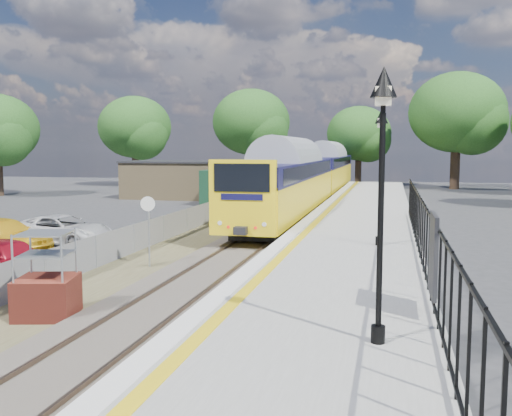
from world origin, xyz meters
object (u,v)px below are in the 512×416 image
(brick_plinth, at_px, (46,277))
(speed_sign, at_px, (148,220))
(victorian_lamp_south, at_px, (382,141))
(train, at_px, (313,173))
(car_yellow, at_px, (4,236))
(car_white, at_px, (62,230))
(victorian_lamp_north, at_px, (381,145))
(car_red, at_px, (9,258))

(brick_plinth, relative_size, speed_sign, 0.86)
(victorian_lamp_south, relative_size, train, 0.11)
(victorian_lamp_south, xyz_separation_m, car_yellow, (-15.07, 10.25, -3.64))
(train, relative_size, car_white, 8.84)
(victorian_lamp_south, bearing_deg, speed_sign, 132.94)
(victorian_lamp_south, height_order, speed_sign, victorian_lamp_south)
(victorian_lamp_north, bearing_deg, car_white, 170.22)
(victorian_lamp_north, relative_size, train, 0.11)
(victorian_lamp_south, relative_size, speed_sign, 1.82)
(victorian_lamp_north, bearing_deg, speed_sign, -169.81)
(car_red, bearing_deg, brick_plinth, -113.18)
(speed_sign, distance_m, car_white, 6.90)
(victorian_lamp_north, bearing_deg, victorian_lamp_south, -88.85)
(train, bearing_deg, brick_plinth, -94.80)
(brick_plinth, distance_m, car_red, 5.40)
(brick_plinth, height_order, car_yellow, brick_plinth)
(train, bearing_deg, speed_sign, -96.02)
(speed_sign, relative_size, car_red, 0.68)
(victorian_lamp_south, distance_m, speed_sign, 12.03)
(brick_plinth, bearing_deg, car_yellow, 132.50)
(brick_plinth, height_order, car_white, brick_plinth)
(train, relative_size, car_red, 10.91)
(victorian_lamp_south, distance_m, victorian_lamp_north, 10.00)
(car_red, bearing_deg, car_yellow, 60.11)
(train, height_order, car_red, train)
(brick_plinth, distance_m, car_yellow, 10.47)
(speed_sign, bearing_deg, brick_plinth, -99.84)
(victorian_lamp_south, height_order, car_white, victorian_lamp_south)
(speed_sign, bearing_deg, train, 74.15)
(speed_sign, height_order, car_red, speed_sign)
(victorian_lamp_north, relative_size, speed_sign, 1.82)
(victorian_lamp_south, height_order, victorian_lamp_north, same)
(victorian_lamp_south, relative_size, car_red, 1.23)
(victorian_lamp_south, bearing_deg, train, 99.66)
(car_red, bearing_deg, victorian_lamp_north, -51.30)
(train, height_order, speed_sign, train)
(car_yellow, bearing_deg, brick_plinth, -124.65)
(brick_plinth, xyz_separation_m, car_white, (-5.71, 9.79, -0.41))
(victorian_lamp_north, distance_m, speed_sign, 8.34)
(car_white, bearing_deg, victorian_lamp_north, -93.02)
(victorian_lamp_north, xyz_separation_m, car_white, (-13.51, 2.33, -3.66))
(car_red, bearing_deg, victorian_lamp_south, -96.89)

